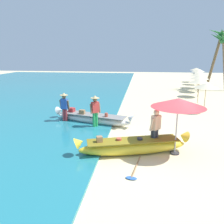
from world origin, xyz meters
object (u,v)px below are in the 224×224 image
person_tourist_customer (156,128)px  patio_umbrella_large (178,103)px  person_vendor_assistant (64,106)px  palm_tree_leaning_seaward (223,44)px  boat_yellow_foreground (133,146)px  person_vendor_hatted (95,110)px  palm_tree_tall_inland (220,41)px  paddle (134,170)px  boat_white_midground (92,118)px

person_tourist_customer → patio_umbrella_large: patio_umbrella_large is taller
person_vendor_assistant → patio_umbrella_large: patio_umbrella_large is taller
palm_tree_leaning_seaward → patio_umbrella_large: bearing=-112.0°
boat_yellow_foreground → person_tourist_customer: bearing=23.3°
person_vendor_hatted → palm_tree_leaning_seaward: bearing=53.3°
person_vendor_assistant → patio_umbrella_large: 6.58m
person_vendor_assistant → palm_tree_tall_inland: (12.04, 13.78, 4.05)m
person_tourist_customer → person_vendor_assistant: bearing=145.6°
boat_yellow_foreground → paddle: bearing=-85.4°
person_tourist_customer → palm_tree_leaning_seaward: bearing=65.6°
patio_umbrella_large → paddle: 2.92m
palm_tree_tall_inland → patio_umbrella_large: bearing=-110.8°
person_vendor_hatted → palm_tree_tall_inland: bearing=55.1°
person_vendor_hatted → patio_umbrella_large: (3.65, -2.63, 1.00)m
person_tourist_customer → patio_umbrella_large: 1.29m
boat_white_midground → person_vendor_hatted: (0.33, -0.82, 0.71)m
person_vendor_hatted → person_tourist_customer: 3.81m
boat_white_midground → patio_umbrella_large: size_ratio=2.16×
boat_white_midground → person_tourist_customer: size_ratio=2.77×
boat_white_midground → palm_tree_tall_inland: 17.92m
boat_white_midground → paddle: (2.48, -5.01, -0.26)m
person_tourist_customer → boat_white_midground: bearing=134.2°
boat_white_midground → patio_umbrella_large: bearing=-41.0°
person_vendor_assistant → person_vendor_hatted: bearing=-22.6°
paddle → patio_umbrella_large: bearing=46.1°
person_vendor_hatted → person_vendor_assistant: 2.04m
patio_umbrella_large → paddle: size_ratio=1.31×
boat_white_midground → person_vendor_assistant: bearing=-178.5°
palm_tree_tall_inland → palm_tree_leaning_seaward: palm_tree_tall_inland is taller
boat_white_midground → person_vendor_hatted: size_ratio=2.74×
palm_tree_leaning_seaward → paddle: 20.22m
person_vendor_hatted → patio_umbrella_large: bearing=-35.8°
person_tourist_customer → palm_tree_leaning_seaward: palm_tree_leaning_seaward is taller
person_tourist_customer → boat_yellow_foreground: bearing=-156.7°
paddle → boat_white_midground: bearing=116.4°
person_tourist_customer → palm_tree_tall_inland: (7.27, 17.05, 4.06)m
palm_tree_leaning_seaward → person_vendor_assistant: bearing=-133.1°
person_vendor_assistant → patio_umbrella_large: size_ratio=0.77×
person_vendor_assistant → palm_tree_tall_inland: palm_tree_tall_inland is taller
person_vendor_assistant → boat_yellow_foreground: bearing=-42.8°
palm_tree_tall_inland → paddle: palm_tree_tall_inland is taller
patio_umbrella_large → person_vendor_assistant: bearing=148.3°
paddle → person_tourist_customer: bearing=66.5°
boat_white_midground → paddle: boat_white_midground is taller
boat_white_midground → person_vendor_assistant: 1.69m
boat_yellow_foreground → person_vendor_hatted: person_vendor_hatted is taller
boat_yellow_foreground → palm_tree_leaning_seaward: palm_tree_leaning_seaward is taller
person_vendor_hatted → person_vendor_assistant: bearing=157.4°
palm_tree_tall_inland → person_vendor_hatted: bearing=-124.9°
boat_white_midground → paddle: 5.59m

